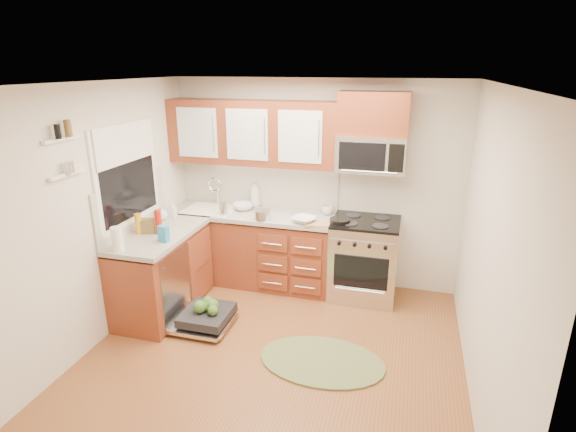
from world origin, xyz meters
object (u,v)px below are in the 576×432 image
(upper_cabinets, at_px, (252,133))
(skillet, at_px, (340,221))
(dishwasher, at_px, (204,318))
(cup, at_px, (328,210))
(bowl_a, at_px, (304,220))
(rug, at_px, (322,361))
(stock_pot, at_px, (262,215))
(cutting_board, at_px, (319,224))
(range, at_px, (364,259))
(sink, at_px, (211,219))
(microwave, at_px, (371,154))
(bowl_b, at_px, (243,207))
(paper_towel_roll, at_px, (117,239))

(upper_cabinets, relative_size, skillet, 8.76)
(dishwasher, height_order, cup, cup)
(bowl_a, bearing_deg, rug, -68.68)
(stock_pot, height_order, cutting_board, stock_pot)
(upper_cabinets, height_order, cup, upper_cabinets)
(cutting_board, bearing_deg, skillet, 17.52)
(stock_pot, bearing_deg, rug, -50.91)
(bowl_a, bearing_deg, range, 14.63)
(skillet, distance_m, stock_pot, 0.90)
(sink, bearing_deg, stock_pot, -14.91)
(upper_cabinets, xyz_separation_m, microwave, (1.41, -0.02, -0.18))
(dishwasher, relative_size, cutting_board, 2.31)
(bowl_b, bearing_deg, range, -3.21)
(sink, bearing_deg, bowl_b, 13.40)
(range, bearing_deg, upper_cabinets, 174.11)
(sink, xyz_separation_m, cup, (1.45, 0.19, 0.18))
(upper_cabinets, distance_m, sink, 1.21)
(skillet, xyz_separation_m, stock_pot, (-0.90, -0.07, 0.01))
(range, distance_m, rug, 1.49)
(upper_cabinets, relative_size, stock_pot, 10.52)
(range, bearing_deg, stock_pot, -169.90)
(dishwasher, bearing_deg, bowl_a, 48.16)
(bowl_b, xyz_separation_m, cup, (1.05, 0.09, 0.01))
(paper_towel_roll, bearing_deg, sink, 78.02)
(sink, relative_size, cup, 4.54)
(dishwasher, relative_size, bowl_a, 2.67)
(stock_pot, xyz_separation_m, cup, (0.70, 0.39, -0.00))
(dishwasher, distance_m, paper_towel_roll, 1.22)
(microwave, distance_m, bowl_a, 1.06)
(stock_pot, height_order, bowl_b, stock_pot)
(range, distance_m, cutting_board, 0.71)
(upper_cabinets, height_order, cutting_board, upper_cabinets)
(cup, bearing_deg, stock_pot, -150.87)
(skillet, bearing_deg, paper_towel_roll, -146.19)
(microwave, height_order, bowl_b, microwave)
(stock_pot, xyz_separation_m, bowl_b, (-0.35, 0.30, -0.02))
(dishwasher, height_order, bowl_b, bowl_b)
(dishwasher, relative_size, skillet, 2.99)
(skillet, distance_m, bowl_a, 0.41)
(sink, distance_m, cutting_board, 1.45)
(skillet, height_order, bowl_a, skillet)
(rug, height_order, paper_towel_roll, paper_towel_roll)
(skillet, xyz_separation_m, paper_towel_roll, (-1.96, -1.31, 0.07))
(stock_pot, height_order, paper_towel_roll, paper_towel_roll)
(microwave, height_order, paper_towel_roll, microwave)
(microwave, xyz_separation_m, cup, (-0.48, 0.06, -0.72))
(sink, height_order, bowl_a, bowl_a)
(sink, bearing_deg, cup, 7.44)
(bowl_b, bearing_deg, cutting_board, -16.05)
(paper_towel_roll, bearing_deg, upper_cabinets, 62.49)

